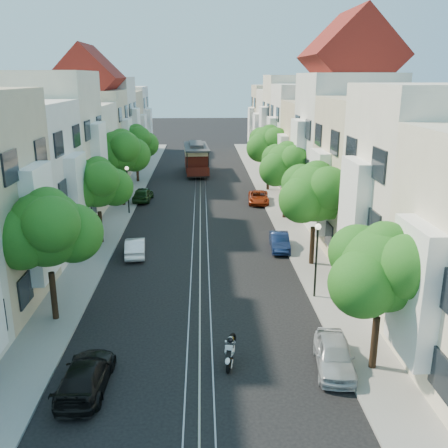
{
  "coord_description": "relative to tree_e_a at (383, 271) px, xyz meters",
  "views": [
    {
      "loc": [
        0.21,
        -20.94,
        11.75
      ],
      "look_at": [
        1.64,
        11.17,
        2.2
      ],
      "focal_mm": 40.0,
      "sensor_mm": 36.0,
      "label": 1
    }
  ],
  "objects": [
    {
      "name": "parked_car_e_mid",
      "position": [
        -1.66,
        15.11,
        -3.81
      ],
      "size": [
        1.46,
        3.63,
        1.17
      ],
      "primitive_type": "imported",
      "rotation": [
        0.0,
        0.0,
        -0.06
      ],
      "color": "#0C193C",
      "rests_on": "ground"
    },
    {
      "name": "townhouses_west",
      "position": [
        -19.13,
        30.94,
        0.68
      ],
      "size": [
        7.75,
        72.0,
        11.76
      ],
      "color": "silver",
      "rests_on": "ground"
    },
    {
      "name": "ground",
      "position": [
        -7.26,
        31.02,
        -4.4
      ],
      "size": [
        200.0,
        200.0,
        0.0
      ],
      "primitive_type": "plane",
      "color": "black",
      "rests_on": "ground"
    },
    {
      "name": "tree_e_c",
      "position": [
        0.0,
        23.0,
        0.2
      ],
      "size": [
        4.84,
        3.99,
        6.52
      ],
      "color": "black",
      "rests_on": "ground"
    },
    {
      "name": "rail_slot",
      "position": [
        -7.26,
        31.02,
        -4.39
      ],
      "size": [
        0.06,
        80.0,
        0.02
      ],
      "primitive_type": "cube",
      "color": "gray",
      "rests_on": "ground"
    },
    {
      "name": "cable_car",
      "position": [
        -7.76,
        44.11,
        -2.32
      ],
      "size": [
        3.37,
        9.27,
        3.51
      ],
      "rotation": [
        0.0,
        0.0,
        0.06
      ],
      "color": "black",
      "rests_on": "ground"
    },
    {
      "name": "rail_left",
      "position": [
        -7.81,
        31.02,
        -4.39
      ],
      "size": [
        0.06,
        80.0,
        0.02
      ],
      "primitive_type": "cube",
      "color": "gray",
      "rests_on": "ground"
    },
    {
      "name": "lamp_west",
      "position": [
        -13.56,
        25.02,
        -1.55
      ],
      "size": [
        0.32,
        0.32,
        4.16
      ],
      "color": "black",
      "rests_on": "ground"
    },
    {
      "name": "tree_w_a",
      "position": [
        -14.4,
        5.0,
        0.34
      ],
      "size": [
        4.93,
        4.08,
        6.68
      ],
      "color": "black",
      "rests_on": "ground"
    },
    {
      "name": "rail_right",
      "position": [
        -6.71,
        31.02,
        -4.39
      ],
      "size": [
        0.06,
        80.0,
        0.02
      ],
      "primitive_type": "cube",
      "color": "gray",
      "rests_on": "ground"
    },
    {
      "name": "parked_car_w_far",
      "position": [
        -12.86,
        29.84,
        -3.71
      ],
      "size": [
        1.89,
        4.14,
        1.38
      ],
      "primitive_type": "imported",
      "rotation": [
        0.0,
        0.0,
        3.07
      ],
      "color": "#173515",
      "rests_on": "ground"
    },
    {
      "name": "lamp_east",
      "position": [
        -0.96,
        7.02,
        -1.55
      ],
      "size": [
        0.32,
        0.32,
        4.16
      ],
      "color": "black",
      "rests_on": "ground"
    },
    {
      "name": "tree_w_c",
      "position": [
        -14.4,
        28.0,
        0.67
      ],
      "size": [
        5.13,
        4.28,
        7.09
      ],
      "color": "black",
      "rests_on": "ground"
    },
    {
      "name": "parked_car_e_near",
      "position": [
        -1.66,
        0.15,
        -3.75
      ],
      "size": [
        2.0,
        3.95,
        1.29
      ],
      "primitive_type": "imported",
      "rotation": [
        0.0,
        0.0,
        -0.13
      ],
      "color": "#A3AAAF",
      "rests_on": "ground"
    },
    {
      "name": "tree_e_a",
      "position": [
        0.0,
        0.0,
        0.0
      ],
      "size": [
        4.72,
        3.87,
        6.27
      ],
      "color": "black",
      "rests_on": "ground"
    },
    {
      "name": "lane_line",
      "position": [
        -7.26,
        31.02,
        -4.4
      ],
      "size": [
        0.08,
        80.0,
        0.01
      ],
      "primitive_type": "cube",
      "color": "tan",
      "rests_on": "ground"
    },
    {
      "name": "sidewalk_east",
      "position": [
        -0.01,
        31.02,
        -4.34
      ],
      "size": [
        2.5,
        80.0,
        0.12
      ],
      "primitive_type": "cube",
      "color": "gray",
      "rests_on": "ground"
    },
    {
      "name": "tree_w_d",
      "position": [
        -14.4,
        39.0,
        0.2
      ],
      "size": [
        4.84,
        3.99,
        6.52
      ],
      "color": "black",
      "rests_on": "ground"
    },
    {
      "name": "parked_car_w_near",
      "position": [
        -11.66,
        -0.87,
        -3.78
      ],
      "size": [
        1.85,
        4.3,
        1.23
      ],
      "primitive_type": "imported",
      "rotation": [
        0.0,
        0.0,
        3.11
      ],
      "color": "black",
      "rests_on": "ground"
    },
    {
      "name": "parked_car_w_mid",
      "position": [
        -11.66,
        14.34,
        -3.79
      ],
      "size": [
        1.64,
        3.79,
        1.21
      ],
      "primitive_type": "imported",
      "rotation": [
        0.0,
        0.0,
        3.24
      ],
      "color": "white",
      "rests_on": "ground"
    },
    {
      "name": "sportbike_rider",
      "position": [
        -5.98,
        0.64,
        -3.71
      ],
      "size": [
        0.61,
        1.84,
        1.29
      ],
      "rotation": [
        0.0,
        0.0,
        -0.17
      ],
      "color": "black",
      "rests_on": "ground"
    },
    {
      "name": "tree_e_b",
      "position": [
        0.0,
        12.0,
        0.34
      ],
      "size": [
        4.93,
        4.08,
        6.68
      ],
      "color": "black",
      "rests_on": "ground"
    },
    {
      "name": "townhouses_east",
      "position": [
        4.61,
        30.94,
        0.79
      ],
      "size": [
        7.75,
        72.0,
        12.0
      ],
      "color": "beige",
      "rests_on": "ground"
    },
    {
      "name": "parked_car_e_far",
      "position": [
        -1.66,
        28.54,
        -3.82
      ],
      "size": [
        2.24,
        4.27,
        1.15
      ],
      "primitive_type": "imported",
      "rotation": [
        0.0,
        0.0,
        -0.08
      ],
      "color": "maroon",
      "rests_on": "ground"
    },
    {
      "name": "tree_e_d",
      "position": [
        0.0,
        34.0,
        0.47
      ],
      "size": [
        5.01,
        4.16,
        6.85
      ],
      "color": "black",
      "rests_on": "ground"
    },
    {
      "name": "tree_w_b",
      "position": [
        -14.4,
        17.0,
        0.0
      ],
      "size": [
        4.72,
        3.87,
        6.27
      ],
      "color": "black",
      "rests_on": "ground"
    },
    {
      "name": "sidewalk_west",
      "position": [
        -14.51,
        31.02,
        -4.34
      ],
      "size": [
        2.5,
        80.0,
        0.12
      ],
      "primitive_type": "cube",
      "color": "gray",
      "rests_on": "ground"
    }
  ]
}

